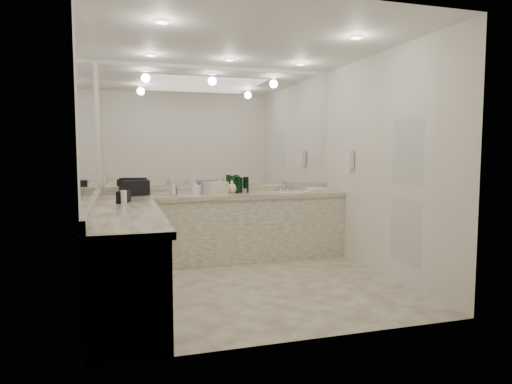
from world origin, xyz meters
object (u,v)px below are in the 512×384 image
object	(u,v)px
wall_phone	(350,159)
black_toiletry_bag	(134,188)
hand_towel	(317,190)
soap_bottle_c	(232,187)
cream_cosmetic_case	(216,188)
soap_bottle_a	(173,188)
sink	(293,192)
soap_bottle_b	(195,187)

from	to	relation	value
wall_phone	black_toiletry_bag	bearing A→B (deg)	168.73
hand_towel	soap_bottle_c	xyz separation A→B (m)	(-1.21, 0.07, 0.07)
black_toiletry_bag	cream_cosmetic_case	world-z (taller)	black_toiletry_bag
cream_cosmetic_case	soap_bottle_a	distance (m)	0.55
wall_phone	cream_cosmetic_case	world-z (taller)	wall_phone
sink	black_toiletry_bag	bearing A→B (deg)	178.87
soap_bottle_c	sink	bearing A→B (deg)	-2.45
wall_phone	hand_towel	distance (m)	0.68
hand_towel	soap_bottle_a	size ratio (longest dim) A/B	1.46
cream_cosmetic_case	soap_bottle_b	distance (m)	0.28
sink	soap_bottle_a	distance (m)	1.63
soap_bottle_a	soap_bottle_c	world-z (taller)	soap_bottle_a
soap_bottle_b	wall_phone	bearing A→B (deg)	-12.58
wall_phone	black_toiletry_bag	size ratio (longest dim) A/B	0.73
black_toiletry_bag	hand_towel	world-z (taller)	black_toiletry_bag
hand_towel	sink	bearing A→B (deg)	174.78
cream_cosmetic_case	soap_bottle_a	bearing A→B (deg)	149.45
sink	soap_bottle_b	distance (m)	1.36
sink	hand_towel	size ratio (longest dim) A/B	1.65
sink	soap_bottle_b	world-z (taller)	soap_bottle_b
hand_towel	soap_bottle_c	size ratio (longest dim) A/B	1.52
black_toiletry_bag	sink	bearing A→B (deg)	-1.13
black_toiletry_bag	soap_bottle_b	world-z (taller)	same
soap_bottle_a	soap_bottle_b	xyz separation A→B (m)	(0.27, -0.09, 0.00)
cream_cosmetic_case	soap_bottle_b	bearing A→B (deg)	162.33
sink	black_toiletry_bag	xyz separation A→B (m)	(-2.11, 0.04, 0.10)
wall_phone	soap_bottle_b	size ratio (longest dim) A/B	1.27
hand_towel	soap_bottle_b	world-z (taller)	soap_bottle_b
soap_bottle_a	soap_bottle_c	size ratio (longest dim) A/B	1.04
hand_towel	soap_bottle_b	size ratio (longest dim) A/B	1.41
soap_bottle_b	sink	bearing A→B (deg)	2.61
black_toiletry_bag	soap_bottle_a	distance (m)	0.48
cream_cosmetic_case	soap_bottle_a	size ratio (longest dim) A/B	1.55
sink	black_toiletry_bag	distance (m)	2.11
wall_phone	sink	bearing A→B (deg)	140.43
wall_phone	soap_bottle_b	xyz separation A→B (m)	(-1.96, 0.44, -0.36)
black_toiletry_bag	soap_bottle_a	world-z (taller)	black_toiletry_bag
wall_phone	soap_bottle_a	xyz separation A→B (m)	(-2.24, 0.53, -0.36)
soap_bottle_b	soap_bottle_a	bearing A→B (deg)	161.75
hand_towel	black_toiletry_bag	bearing A→B (deg)	178.28
cream_cosmetic_case	soap_bottle_c	world-z (taller)	soap_bottle_c
black_toiletry_bag	soap_bottle_a	size ratio (longest dim) A/B	1.81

